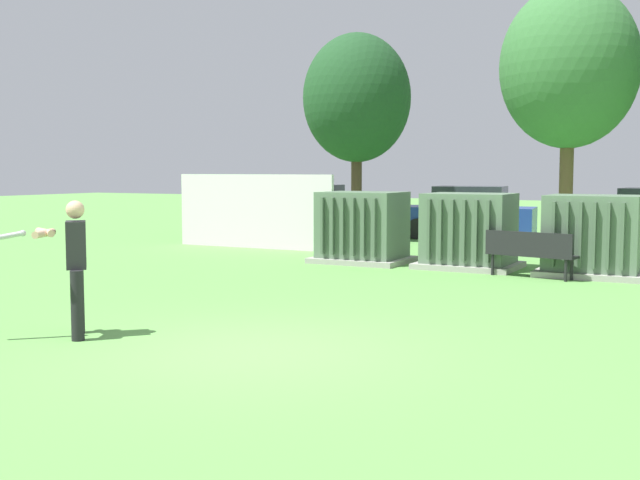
# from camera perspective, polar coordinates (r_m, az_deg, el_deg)

# --- Properties ---
(ground_plane) EXTENTS (96.00, 96.00, 0.00)m
(ground_plane) POSITION_cam_1_polar(r_m,az_deg,el_deg) (9.48, -4.78, -7.93)
(ground_plane) COLOR #5B9947
(fence_panel) EXTENTS (4.80, 0.12, 2.00)m
(fence_panel) POSITION_cam_1_polar(r_m,az_deg,el_deg) (21.73, -4.74, 2.06)
(fence_panel) COLOR white
(fence_panel) RESTS_ON ground
(transformer_west) EXTENTS (2.10, 1.70, 1.62)m
(transformer_west) POSITION_cam_1_polar(r_m,az_deg,el_deg) (18.32, 3.04, 0.85)
(transformer_west) COLOR #9E9B93
(transformer_west) RESTS_ON ground
(transformer_mid_west) EXTENTS (2.10, 1.70, 1.62)m
(transformer_mid_west) POSITION_cam_1_polar(r_m,az_deg,el_deg) (17.51, 10.60, 0.58)
(transformer_mid_west) COLOR #9E9B93
(transformer_mid_west) RESTS_ON ground
(transformer_mid_east) EXTENTS (2.10, 1.70, 1.62)m
(transformer_mid_east) POSITION_cam_1_polar(r_m,az_deg,el_deg) (16.86, 18.97, 0.22)
(transformer_mid_east) COLOR #9E9B93
(transformer_mid_east) RESTS_ON ground
(park_bench) EXTENTS (1.84, 0.74, 0.92)m
(park_bench) POSITION_cam_1_polar(r_m,az_deg,el_deg) (16.19, 14.77, -0.76)
(park_bench) COLOR black
(park_bench) RESTS_ON ground
(batter) EXTENTS (1.34, 1.30, 1.74)m
(batter) POSITION_cam_1_polar(r_m,az_deg,el_deg) (10.56, -17.32, -1.44)
(batter) COLOR black
(batter) RESTS_ON ground
(tree_left) EXTENTS (3.25, 3.25, 6.21)m
(tree_left) POSITION_cam_1_polar(r_m,az_deg,el_deg) (24.36, 2.65, 10.07)
(tree_left) COLOR #4C3828
(tree_left) RESTS_ON ground
(tree_center_left) EXTENTS (3.74, 3.74, 7.15)m
(tree_center_left) POSITION_cam_1_polar(r_m,az_deg,el_deg) (23.21, 17.39, 11.69)
(tree_center_left) COLOR brown
(tree_center_left) RESTS_ON ground
(parked_car_leftmost) EXTENTS (4.32, 2.18, 1.62)m
(parked_car_leftmost) POSITION_cam_1_polar(r_m,az_deg,el_deg) (27.04, -1.12, 2.14)
(parked_car_leftmost) COLOR gray
(parked_car_leftmost) RESTS_ON ground
(parked_car_left_of_center) EXTENTS (4.39, 2.33, 1.62)m
(parked_car_left_of_center) POSITION_cam_1_polar(r_m,az_deg,el_deg) (25.15, 10.43, 1.84)
(parked_car_left_of_center) COLOR navy
(parked_car_left_of_center) RESTS_ON ground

